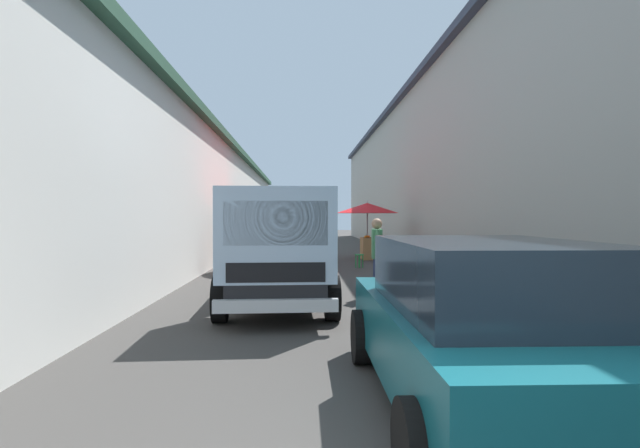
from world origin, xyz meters
name	(u,v)px	position (x,y,z in m)	size (l,w,h in m)	color
ground	(326,270)	(13.50, 0.00, 0.00)	(90.00, 90.00, 0.00)	#3D3A38
building_left_whitewash	(121,197)	(15.75, 7.08, 2.33)	(49.80, 7.50, 4.65)	silver
building_right_concrete	(518,166)	(15.75, -7.08, 3.47)	(49.80, 7.50, 6.92)	#A39E93
fruit_stall_far_left	(281,209)	(13.44, 1.38, 1.88)	(2.79, 2.79, 2.36)	#9E9EA3
fruit_stall_mid_lane	(368,215)	(17.19, -1.82, 1.73)	(2.44, 2.44, 2.26)	#9E9EA3
fruit_stall_far_right	(261,211)	(16.30, 2.25, 1.86)	(2.26, 2.26, 2.42)	#9E9EA3
hatchback_car	(482,324)	(2.44, -0.77, 0.74)	(3.92, 1.94, 1.45)	#0F4C56
delivery_truck	(277,252)	(6.70, 1.17, 1.04)	(4.98, 2.11, 2.08)	black
vendor_by_crates	(377,252)	(8.29, -0.79, 0.93)	(0.64, 0.24, 1.61)	navy
vendor_in_shade	(298,235)	(17.48, 0.89, 0.93)	(0.62, 0.32, 1.62)	navy
parked_scooter	(446,266)	(9.97, -2.74, 0.45)	(1.69, 0.47, 1.14)	black
plastic_stool	(359,258)	(14.00, -1.11, 0.33)	(0.30, 0.30, 0.43)	#1E8C3F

